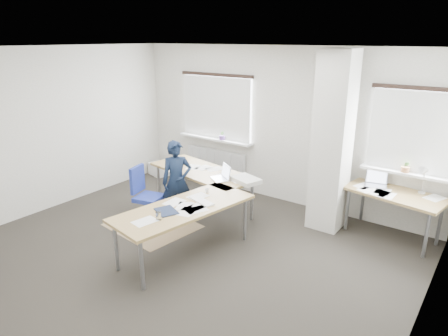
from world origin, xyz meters
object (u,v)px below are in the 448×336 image
Objects in this scene: task_chair at (148,206)px; person at (177,181)px; desk_side at (395,195)px; desk_main at (197,189)px.

person reaches higher than task_chair.
person is (-3.05, -1.46, -0.01)m from desk_side.
desk_side reaches higher than task_chair.
person is at bearing 179.26° from desk_main.
desk_side is 1.61× the size of task_chair.
desk_main is 3.19× the size of task_chair.
desk_main is at bearing -62.12° from person.
desk_side is 3.38m from person.
desk_main is 2.19× the size of person.
person is at bearing 26.86° from task_chair.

